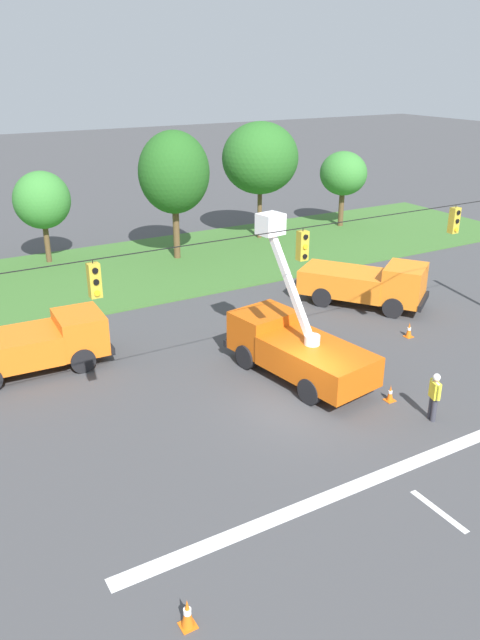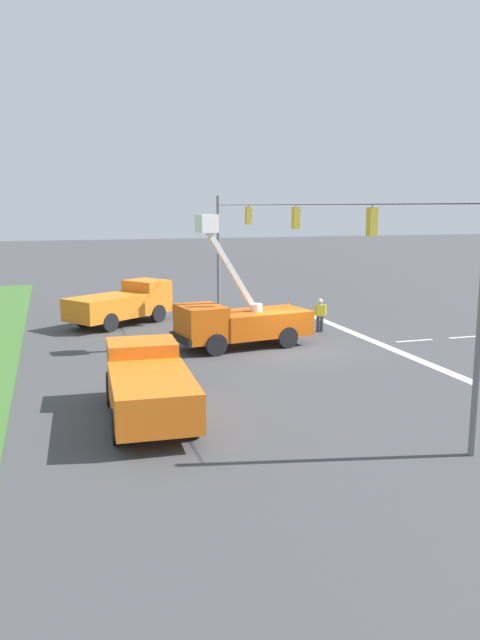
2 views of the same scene
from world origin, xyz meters
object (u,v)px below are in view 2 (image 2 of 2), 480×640
at_px(traffic_cone_foreground_left, 288,306).
at_px(traffic_cone_foreground_right, 198,317).
at_px(utility_truck_support_far, 123,303).
at_px(utility_truck_support_near, 148,384).
at_px(road_worker, 320,313).
at_px(traffic_cone_near_bucket, 292,329).
at_px(utility_truck_bucket_lift, 239,320).

height_order(traffic_cone_foreground_left, traffic_cone_foreground_right, traffic_cone_foreground_left).
height_order(utility_truck_support_far, traffic_cone_foreground_left, utility_truck_support_far).
xyz_separation_m(utility_truck_support_near, utility_truck_support_far, (16.25, -1.08, 0.07)).
relative_size(road_worker, traffic_cone_foreground_left, 2.25).
xyz_separation_m(utility_truck_support_far, road_worker, (-5.29, -9.64, -0.18)).
height_order(road_worker, traffic_cone_foreground_left, road_worker).
distance_m(road_worker, traffic_cone_near_bucket, 1.87).
bearing_deg(utility_truck_support_far, utility_truck_support_near, 176.20).
bearing_deg(traffic_cone_foreground_left, utility_truck_bucket_lift, 145.56).
xyz_separation_m(utility_truck_bucket_lift, utility_truck_support_near, (-8.74, 5.58, -0.16)).
height_order(traffic_cone_foreground_left, traffic_cone_near_bucket, traffic_cone_foreground_left).
relative_size(utility_truck_support_near, traffic_cone_near_bucket, 10.10).
distance_m(utility_truck_support_near, traffic_cone_foreground_left, 20.60).
height_order(utility_truck_support_far, traffic_cone_foreground_right, utility_truck_support_far).
bearing_deg(utility_truck_support_far, traffic_cone_foreground_left, -84.86).
height_order(traffic_cone_foreground_right, traffic_cone_near_bucket, traffic_cone_foreground_right).
relative_size(utility_truck_support_far, road_worker, 3.67).
relative_size(road_worker, traffic_cone_foreground_right, 2.55).
relative_size(utility_truck_bucket_lift, traffic_cone_near_bucket, 10.69).
bearing_deg(utility_truck_support_far, utility_truck_bucket_lift, -149.05).
relative_size(utility_truck_support_far, traffic_cone_foreground_left, 8.27).
height_order(utility_truck_bucket_lift, utility_truck_support_near, utility_truck_bucket_lift).
distance_m(utility_truck_bucket_lift, traffic_cone_foreground_right, 6.63).
bearing_deg(traffic_cone_foreground_left, traffic_cone_near_bucket, 160.42).
distance_m(utility_truck_support_near, road_worker, 15.33).
xyz_separation_m(traffic_cone_foreground_left, traffic_cone_near_bucket, (-6.57, 2.34, -0.09)).
distance_m(utility_truck_support_near, traffic_cone_near_bucket, 13.94).
height_order(road_worker, traffic_cone_foreground_right, road_worker).
height_order(road_worker, traffic_cone_near_bucket, road_worker).
bearing_deg(utility_truck_support_near, traffic_cone_near_bucket, -40.41).
bearing_deg(utility_truck_bucket_lift, traffic_cone_near_bucket, -61.65).
bearing_deg(road_worker, utility_truck_support_far, 61.23).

